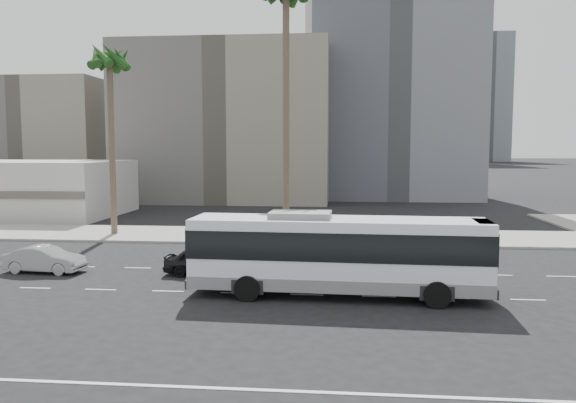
# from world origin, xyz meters

# --- Properties ---
(ground) EXTENTS (700.00, 700.00, 0.00)m
(ground) POSITION_xyz_m (0.00, 0.00, 0.00)
(ground) COLOR black
(ground) RESTS_ON ground
(sidewalk_north) EXTENTS (120.00, 7.00, 0.15)m
(sidewalk_north) POSITION_xyz_m (0.00, 15.50, 0.07)
(sidewalk_north) COLOR gray
(sidewalk_north) RESTS_ON ground
(commercial_low) EXTENTS (22.00, 12.16, 5.00)m
(commercial_low) POSITION_xyz_m (-30.00, 25.99, 2.50)
(commercial_low) COLOR beige
(commercial_low) RESTS_ON ground
(midrise_beige_west) EXTENTS (24.00, 18.00, 18.00)m
(midrise_beige_west) POSITION_xyz_m (-12.00, 45.00, 9.00)
(midrise_beige_west) COLOR #64615C
(midrise_beige_west) RESTS_ON ground
(midrise_gray_center) EXTENTS (20.00, 20.00, 26.00)m
(midrise_gray_center) POSITION_xyz_m (8.00, 52.00, 13.00)
(midrise_gray_center) COLOR #555963
(midrise_gray_center) RESTS_ON ground
(midrise_beige_far) EXTENTS (18.00, 16.00, 15.00)m
(midrise_beige_far) POSITION_xyz_m (-38.00, 50.00, 7.50)
(midrise_beige_far) COLOR #64615C
(midrise_beige_far) RESTS_ON ground
(civic_tower) EXTENTS (42.00, 42.00, 129.00)m
(civic_tower) POSITION_xyz_m (-2.00, 250.00, 38.83)
(civic_tower) COLOR beige
(civic_tower) RESTS_ON ground
(highrise_right) EXTENTS (26.00, 26.00, 70.00)m
(highrise_right) POSITION_xyz_m (45.00, 230.00, 35.00)
(highrise_right) COLOR slate
(highrise_right) RESTS_ON ground
(highrise_far) EXTENTS (22.00, 22.00, 60.00)m
(highrise_far) POSITION_xyz_m (70.00, 260.00, 30.00)
(highrise_far) COLOR slate
(highrise_far) RESTS_ON ground
(city_bus) EXTENTS (12.35, 3.25, 3.52)m
(city_bus) POSITION_xyz_m (1.29, -0.03, 1.85)
(city_bus) COLOR white
(city_bus) RESTS_ON ground
(car_a) EXTENTS (1.62, 3.92, 1.33)m
(car_a) POSITION_xyz_m (-5.19, 3.31, 0.66)
(car_a) COLOR black
(car_a) RESTS_ON ground
(car_b) EXTENTS (1.70, 4.06, 1.31)m
(car_b) POSITION_xyz_m (-13.24, 3.13, 0.65)
(car_b) COLOR #9C9C9D
(car_b) RESTS_ON ground
(palm_mid) EXTENTS (4.31, 4.31, 13.36)m
(palm_mid) POSITION_xyz_m (-14.56, 14.99, 12.02)
(palm_mid) COLOR brown
(palm_mid) RESTS_ON ground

